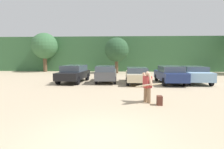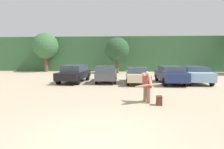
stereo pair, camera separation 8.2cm
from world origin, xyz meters
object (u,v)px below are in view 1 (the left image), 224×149
(parked_car_champagne, at_px, (137,75))
(backpack_dropped, at_px, (160,100))
(parked_car_sky_blue, at_px, (194,74))
(parked_car_black, at_px, (74,73))
(parked_car_dark_gray, at_px, (106,73))
(parked_car_navy, at_px, (170,74))
(surfboard_cream, at_px, (150,85))
(person_adult, at_px, (147,85))

(parked_car_champagne, bearing_deg, backpack_dropped, -175.67)
(backpack_dropped, bearing_deg, parked_car_sky_blue, 59.76)
(parked_car_black, xyz_separation_m, parked_car_dark_gray, (2.91, 0.06, -0.03))
(parked_car_dark_gray, xyz_separation_m, parked_car_navy, (5.47, -0.50, 0.00))
(parked_car_champagne, height_order, backpack_dropped, parked_car_champagne)
(parked_car_champagne, distance_m, parked_car_navy, 2.79)
(parked_car_navy, bearing_deg, parked_car_sky_blue, -80.20)
(parked_car_dark_gray, height_order, parked_car_sky_blue, parked_car_dark_gray)
(parked_car_sky_blue, distance_m, backpack_dropped, 8.81)
(parked_car_dark_gray, distance_m, surfboard_cream, 7.78)
(parked_car_black, xyz_separation_m, parked_car_navy, (8.38, -0.44, -0.02))
(parked_car_champagne, bearing_deg, parked_car_black, 86.78)
(surfboard_cream, bearing_deg, parked_car_champagne, -124.05)
(parked_car_black, relative_size, parked_car_navy, 0.99)
(parked_car_black, bearing_deg, person_adult, -136.72)
(parked_car_black, distance_m, surfboard_cream, 9.19)
(person_adult, bearing_deg, surfboard_cream, 116.67)
(parked_car_black, height_order, parked_car_navy, parked_car_black)
(parked_car_black, height_order, parked_car_sky_blue, parked_car_black)
(parked_car_dark_gray, distance_m, parked_car_sky_blue, 7.65)
(parked_car_black, distance_m, parked_car_sky_blue, 10.56)
(parked_car_champagne, xyz_separation_m, backpack_dropped, (0.54, -7.27, -0.51))
(surfboard_cream, distance_m, backpack_dropped, 0.90)
(surfboard_cream, relative_size, backpack_dropped, 3.77)
(parked_car_sky_blue, bearing_deg, backpack_dropped, 152.72)
(person_adult, bearing_deg, parked_car_black, -83.40)
(parked_car_sky_blue, relative_size, person_adult, 2.76)
(parked_car_navy, bearing_deg, parked_car_dark_gray, 83.02)
(parked_car_champagne, xyz_separation_m, parked_car_sky_blue, (4.97, 0.33, 0.05))
(parked_car_dark_gray, height_order, parked_car_navy, parked_car_dark_gray)
(parked_car_black, xyz_separation_m, parked_car_sky_blue, (10.56, 0.00, -0.04))
(parked_car_dark_gray, relative_size, person_adult, 2.65)
(parked_car_champagne, distance_m, person_adult, 6.82)
(parked_car_champagne, height_order, surfboard_cream, parked_car_champagne)
(parked_car_navy, bearing_deg, surfboard_cream, 156.63)
(parked_car_black, relative_size, surfboard_cream, 2.62)
(person_adult, height_order, backpack_dropped, person_adult)
(person_adult, bearing_deg, parked_car_sky_blue, -156.28)
(parked_car_champagne, xyz_separation_m, surfboard_cream, (0.10, -6.88, 0.18))
(parked_car_black, relative_size, parked_car_dark_gray, 1.06)
(parked_car_champagne, xyz_separation_m, parked_car_navy, (2.79, -0.12, 0.07))
(parked_car_navy, distance_m, person_adult, 7.26)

